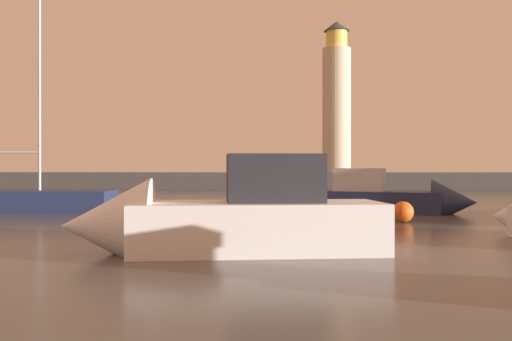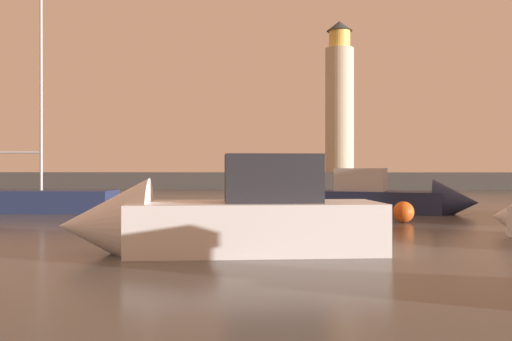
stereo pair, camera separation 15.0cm
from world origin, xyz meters
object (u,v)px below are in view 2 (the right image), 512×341
Objects in this scene: lighthouse at (339,101)px; motorboat_5 at (400,198)px; sailboat_moored at (24,200)px; mooring_buoy at (403,212)px; motorboat_4 at (207,220)px.

lighthouse reaches higher than motorboat_5.
motorboat_5 is at bearing -88.84° from lighthouse.
sailboat_moored is 16.09m from mooring_buoy.
motorboat_4 reaches higher than motorboat_5.
sailboat_moored is (-15.74, -29.67, -7.79)m from lighthouse.
motorboat_4 is 0.73× the size of sailboat_moored.
lighthouse is at bearing 89.90° from mooring_buoy.
motorboat_4 is 10.03× the size of mooring_buoy.
mooring_buoy is (-0.64, -4.29, -0.26)m from motorboat_5.
sailboat_moored reaches higher than motorboat_5.
sailboat_moored is at bearing 167.20° from mooring_buoy.
motorboat_4 is at bearing -127.41° from mooring_buoy.
motorboat_5 is at bearing 81.45° from mooring_buoy.
lighthouse is 19.26× the size of mooring_buoy.
lighthouse is 2.05× the size of motorboat_5.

